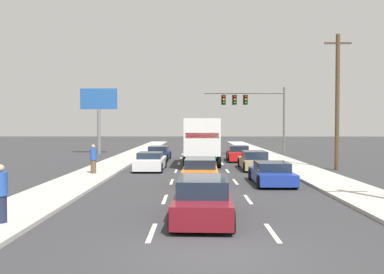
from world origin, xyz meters
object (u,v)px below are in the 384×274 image
box_truck (202,139)px  traffic_signal_mast (248,104)px  pedestrian_mid_block (93,159)px  utility_pole_mid (337,100)px  car_maroon (203,199)px  car_white (151,162)px  car_red (238,154)px  roadside_billboard (99,108)px  pedestrian_near_corner (1,194)px  car_blue (272,174)px  car_orange (200,172)px  car_tan (254,161)px  car_navy (159,154)px

box_truck → traffic_signal_mast: 10.55m
box_truck → pedestrian_mid_block: 9.31m
box_truck → utility_pole_mid: (8.99, -3.44, 2.70)m
car_maroon → pedestrian_mid_block: (-6.33, 10.79, 0.38)m
car_white → car_red: size_ratio=1.02×
car_red → car_maroon: bearing=-99.5°
roadside_billboard → pedestrian_near_corner: size_ratio=3.95×
car_blue → traffic_signal_mast: size_ratio=0.53×
car_orange → car_red: bearing=75.0°
car_tan → traffic_signal_mast: size_ratio=0.56×
pedestrian_mid_block → pedestrian_near_corner: bearing=-88.5°
car_white → roadside_billboard: bearing=115.5°
car_navy → traffic_signal_mast: (8.34, 4.92, 4.54)m
car_maroon → car_red: 20.77m
car_red → utility_pole_mid: size_ratio=0.47×
car_orange → roadside_billboard: roadside_billboard is taller
car_blue → roadside_billboard: 25.52m
car_navy → car_red: bearing=-6.4°
car_blue → pedestrian_near_corner: bearing=-138.3°
roadside_billboard → car_maroon: bearing=-70.2°
pedestrian_near_corner → car_tan: bearing=57.3°
car_navy → roadside_billboard: size_ratio=0.66×
car_navy → car_tan: size_ratio=1.02×
roadside_billboard → car_blue: bearing=-56.4°
car_maroon → traffic_signal_mast: 27.01m
car_navy → traffic_signal_mast: traffic_signal_mast is taller
car_tan → roadside_billboard: roadside_billboard is taller
car_maroon → roadside_billboard: (-10.23, 28.41, 4.22)m
car_maroon → roadside_billboard: bearing=109.8°
box_truck → car_blue: 10.41m
car_maroon → car_tan: car_maroon is taller
car_navy → box_truck: (3.69, -4.03, 1.43)m
car_red → pedestrian_near_corner: size_ratio=2.47×
traffic_signal_mast → car_blue: bearing=-93.9°
car_navy → roadside_billboard: 10.81m
car_orange → car_maroon: 7.77m
car_white → traffic_signal_mast: size_ratio=0.55×
utility_pole_mid → roadside_billboard: bearing=143.2°
box_truck → pedestrian_near_corner: box_truck is taller
utility_pole_mid → roadside_billboard: (-19.55, 14.63, 0.15)m
car_white → pedestrian_mid_block: bearing=-136.6°
traffic_signal_mast → pedestrian_near_corner: (-10.99, -27.36, -4.09)m
pedestrian_mid_block → box_truck: bearing=44.0°
car_white → car_tan: size_ratio=0.98×
car_white → traffic_signal_mast: (8.20, 12.43, 4.53)m
utility_pole_mid → pedestrian_near_corner: utility_pole_mid is taller
car_white → car_maroon: bearing=-76.8°
utility_pole_mid → car_white: bearing=-179.8°
car_orange → car_blue: size_ratio=1.08×
car_maroon → car_red: car_maroon is taller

